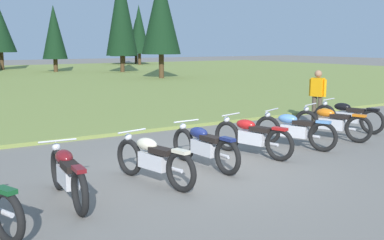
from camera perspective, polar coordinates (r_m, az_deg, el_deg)
The scene contains 10 objects.
ground_plane at distance 9.19m, azimuth 2.04°, elevation -6.06°, with size 140.00×140.00×0.00m, color slate.
forest_treeline at distance 41.43m, azimuth -20.58°, elevation 11.50°, with size 39.91×27.25×8.97m.
motorcycle_maroon at distance 7.50m, azimuth -15.08°, elevation -6.46°, with size 0.62×2.10×0.88m.
motorcycle_cream at distance 8.21m, azimuth -4.80°, elevation -4.80°, with size 0.72×2.07×0.88m.
motorcycle_navy at distance 9.22m, azimuth 1.48°, elevation -3.20°, with size 0.62×2.10×0.88m.
motorcycle_red at distance 10.27m, azimuth 7.37°, elevation -1.98°, with size 0.77×2.06×0.88m.
motorcycle_sky_blue at distance 11.24m, azimuth 12.43°, elevation -1.14°, with size 0.92×2.00×0.88m.
motorcycle_orange at distance 12.48m, azimuth 16.76°, elevation -0.30°, with size 0.85×2.03×0.88m.
motorcycle_black at distance 13.81m, azimuth 18.59°, elevation 0.50°, with size 0.76×2.06×0.88m.
rider_checking_bike at distance 14.50m, azimuth 15.18°, elevation 3.09°, with size 0.31×0.53×1.67m.
Camera 1 is at (-5.07, -7.27, 2.43)m, focal length 43.35 mm.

